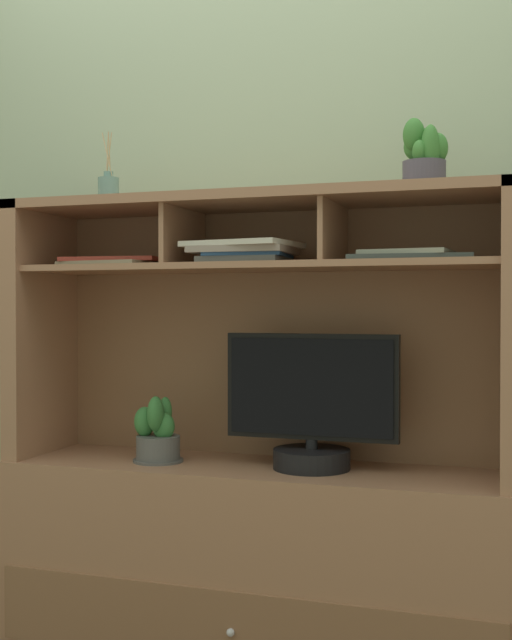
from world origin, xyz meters
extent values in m
cube|color=#99AC8B|center=(0.00, 0.24, 1.40)|extent=(6.00, 0.02, 2.80)
cube|color=#9D6F50|center=(0.00, 0.00, 0.29)|extent=(1.59, 0.42, 0.57)
cube|color=brown|center=(0.00, -0.22, 0.13)|extent=(1.53, 0.01, 0.23)
sphere|color=silver|center=(0.00, -0.23, 0.13)|extent=(0.02, 0.02, 0.02)
cube|color=#9D6F50|center=(-0.76, 0.00, 0.99)|extent=(0.06, 0.39, 0.83)
cube|color=brown|center=(0.00, 0.19, 0.97)|extent=(1.53, 0.02, 0.80)
cube|color=#9D6F50|center=(0.00, 0.00, 1.39)|extent=(1.59, 0.39, 0.03)
cube|color=#9D6F50|center=(0.00, 0.00, 1.19)|extent=(1.47, 0.35, 0.02)
cube|color=#9D6F50|center=(-0.24, 0.00, 1.29)|extent=(0.02, 0.33, 0.18)
cube|color=#9D6F50|center=(0.24, 0.00, 1.29)|extent=(0.02, 0.33, 0.18)
cylinder|color=black|center=(0.18, 0.00, 0.60)|extent=(0.23, 0.23, 0.06)
cylinder|color=black|center=(0.18, 0.00, 0.65)|extent=(0.04, 0.04, 0.03)
cube|color=black|center=(0.18, 0.00, 0.82)|extent=(0.53, 0.03, 0.32)
cube|color=black|center=(0.18, -0.02, 0.82)|extent=(0.50, 0.00, 0.29)
cylinder|color=#545352|center=(-0.31, -0.04, 0.61)|extent=(0.14, 0.14, 0.08)
cylinder|color=#545352|center=(-0.31, -0.04, 0.58)|extent=(0.16, 0.16, 0.01)
ellipsoid|color=#357738|center=(-0.30, -0.04, 0.69)|extent=(0.07, 0.06, 0.09)
ellipsoid|color=#357738|center=(-0.31, 0.00, 0.73)|extent=(0.04, 0.04, 0.10)
ellipsoid|color=#357738|center=(-0.36, -0.04, 0.70)|extent=(0.07, 0.07, 0.10)
ellipsoid|color=#357738|center=(-0.31, -0.07, 0.73)|extent=(0.05, 0.07, 0.11)
cube|color=gray|center=(-0.49, 0.00, 1.20)|extent=(0.31, 0.28, 0.01)
cube|color=#9C3429|center=(-0.48, -0.01, 1.22)|extent=(0.34, 0.23, 0.01)
cube|color=slate|center=(-0.02, -0.03, 1.21)|extent=(0.26, 0.24, 0.02)
cube|color=#295085|center=(-0.01, -0.03, 1.22)|extent=(0.26, 0.26, 0.01)
cube|color=gray|center=(-0.02, -0.04, 1.24)|extent=(0.30, 0.25, 0.02)
cube|color=beige|center=(-0.03, -0.05, 1.25)|extent=(0.34, 0.29, 0.02)
cube|color=#353E3B|center=(0.48, -0.05, 1.20)|extent=(0.36, 0.24, 0.01)
cube|color=gray|center=(0.47, -0.04, 1.22)|extent=(0.26, 0.23, 0.01)
cylinder|color=slate|center=(-0.52, 0.01, 1.45)|extent=(0.07, 0.07, 0.08)
cylinder|color=slate|center=(-0.52, 0.01, 1.50)|extent=(0.03, 0.03, 0.02)
cylinder|color=tan|center=(-0.51, 0.01, 1.57)|extent=(0.00, 0.02, 0.15)
cylinder|color=tan|center=(-0.52, 0.01, 1.57)|extent=(0.02, 0.00, 0.15)
cylinder|color=tan|center=(-0.52, 0.01, 1.57)|extent=(0.00, 0.02, 0.15)
cylinder|color=tan|center=(-0.52, 0.00, 1.57)|extent=(0.04, 0.00, 0.15)
cylinder|color=#494451|center=(0.52, -0.03, 1.44)|extent=(0.12, 0.12, 0.07)
cylinder|color=#494451|center=(0.52, -0.03, 1.41)|extent=(0.14, 0.14, 0.01)
ellipsoid|color=#37742E|center=(0.56, -0.02, 1.52)|extent=(0.06, 0.06, 0.09)
ellipsoid|color=#37742E|center=(0.53, -0.01, 1.53)|extent=(0.05, 0.07, 0.10)
ellipsoid|color=#37742E|center=(0.49, 0.00, 1.53)|extent=(0.08, 0.06, 0.08)
ellipsoid|color=#37742E|center=(0.49, -0.02, 1.56)|extent=(0.06, 0.06, 0.10)
ellipsoid|color=#37742E|center=(0.51, -0.06, 1.50)|extent=(0.04, 0.05, 0.07)
ellipsoid|color=#37742E|center=(0.54, -0.05, 1.51)|extent=(0.05, 0.06, 0.13)
camera|label=1|loc=(0.82, -2.43, 1.07)|focal=46.45mm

